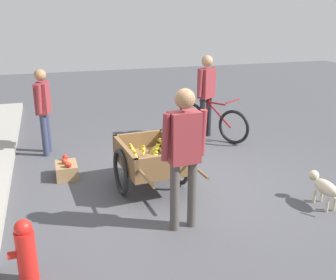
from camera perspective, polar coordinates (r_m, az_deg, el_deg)
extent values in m
plane|color=#47474C|center=(5.60, 1.70, -7.42)|extent=(24.00, 24.00, 0.00)
cube|color=brown|center=(5.52, -2.56, -3.27)|extent=(1.16, 0.88, 0.10)
cube|color=brown|center=(5.93, -4.25, 0.00)|extent=(0.12, 0.80, 0.24)
cube|color=brown|center=(5.01, -0.62, -3.51)|extent=(0.12, 0.80, 0.24)
cube|color=brown|center=(5.36, -6.32, -2.10)|extent=(1.10, 0.14, 0.24)
cube|color=brown|center=(5.59, 1.00, -1.13)|extent=(1.10, 0.14, 0.24)
torus|color=black|center=(5.44, -6.94, -4.66)|extent=(0.64, 0.11, 0.64)
torus|color=black|center=(5.70, 1.63, -3.41)|extent=(0.64, 0.11, 0.64)
cylinder|color=#9E9EA8|center=(5.55, -2.55, -4.03)|extent=(0.10, 0.88, 0.04)
cylinder|color=brown|center=(4.65, -3.19, -5.62)|extent=(0.55, 0.08, 0.04)
cylinder|color=brown|center=(4.88, 4.41, -4.41)|extent=(0.55, 0.08, 0.04)
cylinder|color=#9E9EA8|center=(6.02, -4.01, -3.71)|extent=(0.04, 0.04, 0.35)
ellipsoid|color=gold|center=(5.47, 0.69, -1.46)|extent=(0.18, 0.05, 0.13)
ellipsoid|color=gold|center=(5.47, 0.58, -1.33)|extent=(0.19, 0.05, 0.08)
ellipsoid|color=gold|center=(5.48, 0.47, -1.19)|extent=(0.19, 0.10, 0.08)
ellipsoid|color=gold|center=(5.49, 0.34, -1.04)|extent=(0.17, 0.09, 0.15)
ellipsoid|color=gold|center=(5.77, -1.28, -1.21)|extent=(0.17, 0.10, 0.15)
ellipsoid|color=gold|center=(5.79, -1.42, -1.05)|extent=(0.19, 0.08, 0.05)
ellipsoid|color=gold|center=(5.80, -1.56, -0.90)|extent=(0.18, 0.09, 0.14)
ellipsoid|color=gold|center=(5.19, -1.81, -2.08)|extent=(0.17, 0.08, 0.15)
ellipsoid|color=gold|center=(5.20, -1.93, -1.94)|extent=(0.19, 0.08, 0.09)
ellipsoid|color=gold|center=(5.21, -2.05, -1.79)|extent=(0.19, 0.11, 0.08)
ellipsoid|color=gold|center=(5.22, -2.18, -1.63)|extent=(0.17, 0.10, 0.15)
ellipsoid|color=gold|center=(5.17, -4.76, -3.20)|extent=(0.18, 0.08, 0.13)
ellipsoid|color=gold|center=(5.18, -4.89, -3.04)|extent=(0.18, 0.06, 0.06)
ellipsoid|color=gold|center=(5.20, -5.04, -2.85)|extent=(0.17, 0.06, 0.15)
ellipsoid|color=gold|center=(5.57, -3.60, -1.46)|extent=(0.18, 0.09, 0.14)
ellipsoid|color=gold|center=(5.58, -3.73, -1.31)|extent=(0.18, 0.06, 0.04)
ellipsoid|color=gold|center=(5.60, -3.87, -1.14)|extent=(0.18, 0.10, 0.15)
ellipsoid|color=gold|center=(5.86, -0.93, -0.37)|extent=(0.18, 0.06, 0.15)
ellipsoid|color=gold|center=(5.87, -1.04, -0.24)|extent=(0.19, 0.10, 0.08)
ellipsoid|color=gold|center=(5.88, -1.14, -0.11)|extent=(0.19, 0.09, 0.09)
ellipsoid|color=gold|center=(5.89, -1.24, 0.01)|extent=(0.19, 0.09, 0.13)
ellipsoid|color=gold|center=(5.26, -0.82, -3.30)|extent=(0.18, 0.06, 0.13)
ellipsoid|color=gold|center=(5.26, -0.90, -3.19)|extent=(0.19, 0.08, 0.11)
ellipsoid|color=gold|center=(5.26, -1.01, -3.05)|extent=(0.19, 0.12, 0.05)
ellipsoid|color=gold|center=(5.27, -1.12, -2.91)|extent=(0.19, 0.09, 0.10)
ellipsoid|color=gold|center=(5.27, -1.22, -2.78)|extent=(0.17, 0.12, 0.15)
ellipsoid|color=gold|center=(5.25, -4.75, -2.31)|extent=(0.18, 0.07, 0.14)
ellipsoid|color=gold|center=(5.26, -4.89, -2.13)|extent=(0.18, 0.05, 0.05)
ellipsoid|color=gold|center=(5.28, -5.03, -1.96)|extent=(0.18, 0.07, 0.14)
ellipsoid|color=gold|center=(5.69, -1.70, -1.59)|extent=(0.17, 0.06, 0.15)
ellipsoid|color=gold|center=(5.70, -1.81, -1.46)|extent=(0.19, 0.05, 0.08)
ellipsoid|color=gold|center=(5.71, -1.93, -1.31)|extent=(0.19, 0.08, 0.09)
ellipsoid|color=gold|center=(5.72, -2.03, -1.18)|extent=(0.18, 0.08, 0.14)
ellipsoid|color=gold|center=(5.41, -5.27, -1.19)|extent=(0.18, 0.11, 0.13)
ellipsoid|color=gold|center=(5.42, -5.37, -1.05)|extent=(0.19, 0.06, 0.07)
ellipsoid|color=gold|center=(5.43, -5.48, -0.92)|extent=(0.19, 0.06, 0.08)
ellipsoid|color=gold|center=(5.44, -5.58, -0.78)|extent=(0.18, 0.07, 0.14)
ellipsoid|color=gold|center=(5.35, -0.36, -1.98)|extent=(0.17, 0.09, 0.15)
ellipsoid|color=gold|center=(5.37, -0.51, -1.81)|extent=(0.18, 0.05, 0.05)
ellipsoid|color=gold|center=(5.38, -0.66, -1.64)|extent=(0.18, 0.06, 0.15)
ellipsoid|color=gold|center=(5.55, -5.78, -2.08)|extent=(0.17, 0.07, 0.15)
ellipsoid|color=gold|center=(5.57, -5.92, -1.90)|extent=(0.19, 0.08, 0.05)
ellipsoid|color=gold|center=(5.59, -6.05, -1.74)|extent=(0.17, 0.12, 0.14)
cylinder|color=#4C4742|center=(4.50, 0.99, -8.36)|extent=(0.11, 0.11, 0.82)
cylinder|color=#4C4742|center=(4.58, 3.55, -7.88)|extent=(0.11, 0.11, 0.82)
cube|color=maroon|center=(4.27, 2.40, 0.35)|extent=(0.22, 0.35, 0.58)
sphere|color=#9E704C|center=(4.16, 2.48, 6.04)|extent=(0.22, 0.22, 0.22)
cylinder|color=maroon|center=(4.18, -0.34, 0.39)|extent=(0.08, 0.11, 0.53)
cylinder|color=maroon|center=(4.36, 5.05, 1.05)|extent=(0.08, 0.10, 0.53)
torus|color=black|center=(7.52, 9.57, 1.89)|extent=(0.59, 0.41, 0.66)
torus|color=black|center=(8.04, 3.42, 3.20)|extent=(0.59, 0.41, 0.66)
cylinder|color=maroon|center=(7.67, 6.50, 5.44)|extent=(0.52, 0.36, 0.04)
cylinder|color=maroon|center=(7.78, 5.71, 4.32)|extent=(0.11, 0.09, 0.45)
cylinder|color=maroon|center=(7.63, 7.57, 3.59)|extent=(0.47, 0.32, 0.43)
ellipsoid|color=black|center=(7.73, 5.65, 6.25)|extent=(0.20, 0.08, 0.06)
cylinder|color=maroon|center=(7.42, 9.44, 5.66)|extent=(0.27, 0.40, 0.03)
cylinder|color=black|center=(7.92, 5.95, 3.45)|extent=(0.11, 0.11, 0.81)
cylinder|color=black|center=(7.74, 5.04, 3.13)|extent=(0.11, 0.11, 0.81)
cube|color=maroon|center=(7.68, 5.66, 8.27)|extent=(0.35, 0.39, 0.57)
sphere|color=tan|center=(7.62, 5.76, 11.43)|extent=(0.22, 0.22, 0.22)
cylinder|color=maroon|center=(7.86, 6.57, 8.68)|extent=(0.08, 0.11, 0.52)
cylinder|color=maroon|center=(7.50, 4.71, 8.27)|extent=(0.08, 0.11, 0.52)
ellipsoid|color=beige|center=(5.45, 22.11, -6.48)|extent=(0.45, 0.19, 0.18)
sphere|color=beige|center=(5.62, 20.54, -4.85)|extent=(0.14, 0.14, 0.14)
cylinder|color=beige|center=(5.59, 20.63, -7.71)|extent=(0.04, 0.04, 0.18)
cylinder|color=beige|center=(5.65, 21.53, -7.53)|extent=(0.04, 0.04, 0.18)
cylinder|color=beige|center=(5.41, 22.26, -8.84)|extent=(0.04, 0.04, 0.18)
cylinder|color=beige|center=(5.47, 23.17, -8.64)|extent=(0.04, 0.04, 0.18)
cylinder|color=red|center=(3.97, -19.92, -15.91)|extent=(0.18, 0.18, 0.55)
sphere|color=red|center=(3.81, -20.45, -11.97)|extent=(0.16, 0.16, 0.16)
cylinder|color=red|center=(4.03, -19.97, -14.40)|extent=(0.10, 0.07, 0.07)
cylinder|color=red|center=(3.95, -21.66, -15.36)|extent=(0.07, 0.10, 0.07)
cylinder|color=#B21E1E|center=(7.35, -2.92, -0.03)|extent=(0.26, 0.26, 0.23)
cube|color=#99754C|center=(6.19, -14.61, -4.31)|extent=(0.44, 0.32, 0.22)
sphere|color=#B23319|center=(6.14, -14.92, -3.01)|extent=(0.09, 0.09, 0.09)
sphere|color=red|center=(5.98, -14.29, -3.55)|extent=(0.08, 0.08, 0.08)
sphere|color=#B23319|center=(5.99, -14.50, -3.48)|extent=(0.09, 0.09, 0.09)
sphere|color=red|center=(6.29, -14.81, -2.46)|extent=(0.09, 0.09, 0.09)
cylinder|color=#333851|center=(7.11, -17.60, 0.64)|extent=(0.11, 0.11, 0.75)
cylinder|color=#333851|center=(7.31, -17.22, 1.17)|extent=(0.11, 0.11, 0.75)
cube|color=maroon|center=(7.05, -17.90, 5.86)|extent=(0.38, 0.27, 0.53)
sphere|color=#9E704C|center=(6.98, -18.22, 9.02)|extent=(0.20, 0.20, 0.20)
cylinder|color=maroon|center=(6.84, -18.33, 5.67)|extent=(0.08, 0.10, 0.48)
cylinder|color=maroon|center=(7.26, -17.53, 6.44)|extent=(0.08, 0.10, 0.48)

